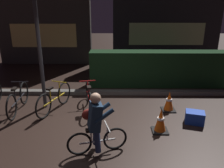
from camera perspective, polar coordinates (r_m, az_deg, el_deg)
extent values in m
plane|color=black|center=(5.34, -2.26, -11.31)|extent=(40.00, 40.00, 0.00)
cube|color=#56544F|center=(7.29, -1.44, -2.12)|extent=(12.00, 0.24, 0.12)
cube|color=black|center=(8.12, 11.58, 3.87)|extent=(4.80, 0.70, 1.24)
cube|color=#383330|center=(11.61, -17.14, 16.85)|extent=(4.49, 0.50, 4.81)
cube|color=#F2D172|center=(11.42, -17.05, 11.75)|extent=(3.14, 0.04, 1.10)
cube|color=#262328|center=(12.09, 13.88, 17.37)|extent=(5.43, 0.50, 4.89)
cube|color=#BFCC8C|center=(11.90, 13.76, 12.30)|extent=(3.80, 0.04, 1.10)
cylinder|color=#2D2D33|center=(6.24, -17.84, 6.66)|extent=(0.10, 0.10, 2.90)
torus|color=black|center=(6.98, -21.55, -2.13)|extent=(0.09, 0.66, 0.66)
torus|color=black|center=(6.12, -24.30, -5.46)|extent=(0.09, 0.66, 0.66)
cylinder|color=black|center=(6.55, -22.83, -3.69)|extent=(0.10, 0.99, 0.04)
cylinder|color=black|center=(6.33, -23.54, -2.74)|extent=(0.03, 0.03, 0.37)
cube|color=black|center=(6.27, -23.76, -1.16)|extent=(0.11, 0.21, 0.05)
cylinder|color=black|center=(6.71, -22.33, -1.15)|extent=(0.03, 0.03, 0.42)
cylinder|color=black|center=(6.65, -22.55, 0.54)|extent=(0.46, 0.05, 0.02)
torus|color=black|center=(6.65, -12.12, -2.24)|extent=(0.26, 0.63, 0.65)
torus|color=black|center=(5.92, -17.06, -5.44)|extent=(0.26, 0.63, 0.65)
cylinder|color=gold|center=(6.27, -14.44, -3.75)|extent=(0.36, 0.93, 0.04)
cylinder|color=gold|center=(6.08, -15.47, -2.73)|extent=(0.03, 0.03, 0.37)
cube|color=black|center=(6.02, -15.63, -1.11)|extent=(0.16, 0.22, 0.05)
cylinder|color=gold|center=(6.41, -13.27, -1.19)|extent=(0.03, 0.03, 0.41)
cylinder|color=gold|center=(6.34, -13.41, 0.56)|extent=(0.44, 0.17, 0.02)
torus|color=black|center=(6.69, -6.32, -1.87)|extent=(0.17, 0.63, 0.64)
torus|color=black|center=(5.82, -5.49, -5.15)|extent=(0.17, 0.63, 0.64)
cylinder|color=#B21919|center=(6.25, -5.93, -3.40)|extent=(0.23, 0.93, 0.04)
cylinder|color=#B21919|center=(6.03, -5.84, -2.43)|extent=(0.03, 0.03, 0.35)
cube|color=black|center=(5.97, -5.90, -0.85)|extent=(0.14, 0.22, 0.05)
cylinder|color=#B21919|center=(6.42, -6.21, -0.88)|extent=(0.03, 0.03, 0.40)
cylinder|color=#B21919|center=(6.36, -6.28, 0.81)|extent=(0.46, 0.12, 0.02)
cube|color=black|center=(5.34, 12.11, -11.55)|extent=(0.36, 0.36, 0.03)
cone|color=#EA560F|center=(5.21, 12.32, -8.90)|extent=(0.26, 0.26, 0.53)
cylinder|color=white|center=(5.19, 12.34, -8.65)|extent=(0.16, 0.16, 0.05)
cube|color=black|center=(6.38, 14.18, -6.39)|extent=(0.36, 0.36, 0.03)
cone|color=#EA560F|center=(6.27, 14.39, -4.12)|extent=(0.26, 0.26, 0.52)
cylinder|color=white|center=(6.26, 14.40, -3.90)|extent=(0.16, 0.16, 0.05)
cube|color=#193DB7|center=(5.86, 20.37, -7.98)|extent=(0.51, 0.43, 0.30)
torus|color=black|center=(4.52, 0.81, -13.80)|extent=(0.48, 0.17, 0.48)
torus|color=black|center=(4.42, -8.33, -14.92)|extent=(0.48, 0.17, 0.48)
cylinder|color=silver|center=(4.46, -3.70, -14.40)|extent=(0.69, 0.22, 0.04)
cylinder|color=silver|center=(4.37, -5.36, -13.15)|extent=(0.03, 0.03, 0.26)
cube|color=black|center=(4.30, -5.42, -11.66)|extent=(0.22, 0.15, 0.05)
cylinder|color=silver|center=(4.41, -1.21, -12.46)|extent=(0.03, 0.03, 0.30)
cylinder|color=silver|center=(4.33, -1.22, -10.79)|extent=(0.14, 0.45, 0.02)
cylinder|color=navy|center=(4.50, -4.22, -13.12)|extent=(0.16, 0.23, 0.42)
cylinder|color=navy|center=(4.34, -3.71, -14.49)|extent=(0.16, 0.23, 0.42)
cube|color=#192D47|center=(4.18, -4.40, -8.23)|extent=(0.34, 0.38, 0.54)
sphere|color=tan|center=(4.03, -4.25, -3.64)|extent=(0.20, 0.20, 0.20)
cylinder|color=#192D47|center=(4.30, -2.91, -6.60)|extent=(0.40, 0.18, 0.29)
cylinder|color=#192D47|center=(4.05, -2.08, -8.27)|extent=(0.40, 0.18, 0.29)
ellipsoid|color=maroon|center=(4.37, -5.65, -7.72)|extent=(0.35, 0.24, 0.24)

